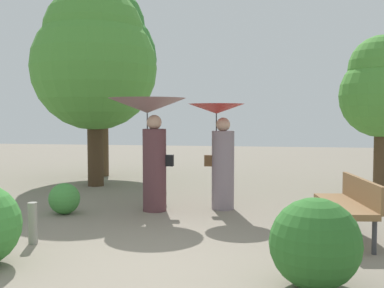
{
  "coord_description": "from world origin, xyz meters",
  "views": [
    {
      "loc": [
        1.35,
        -4.67,
        1.68
      ],
      "look_at": [
        0.0,
        3.6,
        1.15
      ],
      "focal_mm": 42.82,
      "sensor_mm": 36.0,
      "label": 1
    }
  ],
  "objects_px": {
    "tree_near_left": "(100,50)",
    "person_left": "(150,128)",
    "path_marker_post": "(33,223)",
    "person_right": "(220,143)",
    "tree_near_right": "(382,88)",
    "park_bench": "(350,202)",
    "tree_mid_left": "(94,58)"
  },
  "relations": [
    {
      "from": "person_right",
      "to": "tree_mid_left",
      "type": "relative_size",
      "value": 0.4
    },
    {
      "from": "person_right",
      "to": "tree_near_left",
      "type": "distance_m",
      "value": 5.85
    },
    {
      "from": "tree_near_left",
      "to": "tree_mid_left",
      "type": "height_order",
      "value": "tree_near_left"
    },
    {
      "from": "tree_mid_left",
      "to": "park_bench",
      "type": "bearing_deg",
      "value": -37.56
    },
    {
      "from": "tree_near_right",
      "to": "tree_near_left",
      "type": "bearing_deg",
      "value": 165.97
    },
    {
      "from": "person_left",
      "to": "tree_near_right",
      "type": "distance_m",
      "value": 5.16
    },
    {
      "from": "person_left",
      "to": "path_marker_post",
      "type": "bearing_deg",
      "value": 153.32
    },
    {
      "from": "person_left",
      "to": "path_marker_post",
      "type": "relative_size",
      "value": 3.62
    },
    {
      "from": "tree_near_right",
      "to": "park_bench",
      "type": "bearing_deg",
      "value": -108.31
    },
    {
      "from": "tree_near_right",
      "to": "person_right",
      "type": "bearing_deg",
      "value": -146.02
    },
    {
      "from": "person_left",
      "to": "park_bench",
      "type": "bearing_deg",
      "value": -117.02
    },
    {
      "from": "person_right",
      "to": "tree_near_right",
      "type": "distance_m",
      "value": 4.04
    },
    {
      "from": "person_right",
      "to": "tree_near_right",
      "type": "bearing_deg",
      "value": -59.17
    },
    {
      "from": "tree_near_right",
      "to": "path_marker_post",
      "type": "relative_size",
      "value": 6.18
    },
    {
      "from": "person_right",
      "to": "tree_near_right",
      "type": "height_order",
      "value": "tree_near_right"
    },
    {
      "from": "person_right",
      "to": "person_left",
      "type": "bearing_deg",
      "value": 103.32
    },
    {
      "from": "tree_near_left",
      "to": "tree_mid_left",
      "type": "bearing_deg",
      "value": -73.4
    },
    {
      "from": "park_bench",
      "to": "person_left",
      "type": "bearing_deg",
      "value": -121.81
    },
    {
      "from": "path_marker_post",
      "to": "tree_mid_left",
      "type": "bearing_deg",
      "value": 101.75
    },
    {
      "from": "tree_near_right",
      "to": "path_marker_post",
      "type": "height_order",
      "value": "tree_near_right"
    },
    {
      "from": "person_right",
      "to": "tree_mid_left",
      "type": "height_order",
      "value": "tree_mid_left"
    },
    {
      "from": "park_bench",
      "to": "tree_near_right",
      "type": "xyz_separation_m",
      "value": [
        1.3,
        3.92,
        1.76
      ]
    },
    {
      "from": "path_marker_post",
      "to": "person_left",
      "type": "bearing_deg",
      "value": 66.47
    },
    {
      "from": "person_right",
      "to": "tree_near_left",
      "type": "xyz_separation_m",
      "value": [
        -3.7,
        3.91,
        2.27
      ]
    },
    {
      "from": "tree_near_right",
      "to": "tree_mid_left",
      "type": "distance_m",
      "value": 6.47
    },
    {
      "from": "person_left",
      "to": "person_right",
      "type": "xyz_separation_m",
      "value": [
        1.2,
        0.35,
        -0.27
      ]
    },
    {
      "from": "person_right",
      "to": "path_marker_post",
      "type": "xyz_separation_m",
      "value": [
        -2.19,
        -2.63,
        -0.92
      ]
    },
    {
      "from": "person_right",
      "to": "park_bench",
      "type": "distance_m",
      "value": 2.69
    },
    {
      "from": "person_left",
      "to": "tree_mid_left",
      "type": "relative_size",
      "value": 0.42
    },
    {
      "from": "tree_near_left",
      "to": "person_left",
      "type": "bearing_deg",
      "value": -59.56
    },
    {
      "from": "tree_near_left",
      "to": "path_marker_post",
      "type": "bearing_deg",
      "value": -76.97
    },
    {
      "from": "park_bench",
      "to": "tree_mid_left",
      "type": "relative_size",
      "value": 0.33
    }
  ]
}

